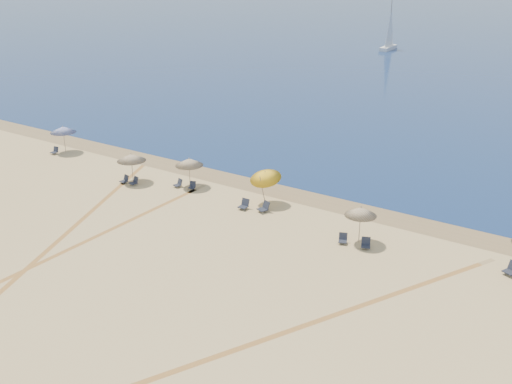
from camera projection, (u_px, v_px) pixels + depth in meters
ground at (4, 362)px, 25.57m from camera, size 160.00×160.00×0.00m
wet_sand at (285, 191)px, 44.15m from camera, size 500.00×500.00×0.00m
umbrella_0 at (63, 129)px, 52.38m from camera, size 2.27×2.27×2.44m
umbrella_1 at (131, 157)px, 45.39m from camera, size 2.25×2.25×2.34m
umbrella_2 at (189, 162)px, 44.48m from camera, size 2.13×2.14×2.31m
umbrella_3 at (265, 175)px, 41.25m from camera, size 2.24×2.30×2.76m
umbrella_4 at (361, 211)px, 35.55m from camera, size 1.96×1.96×2.42m
chair_0 at (55, 151)px, 52.54m from camera, size 0.57×0.66×0.64m
chair_1 at (125, 180)px, 45.72m from camera, size 0.62×0.69×0.63m
chair_2 at (134, 181)px, 45.35m from camera, size 0.65×0.72×0.64m
chair_3 at (179, 184)px, 44.96m from camera, size 0.67×0.72×0.62m
chair_4 at (192, 186)px, 44.55m from camera, size 0.66×0.71×0.59m
chair_5 at (244, 205)px, 41.02m from camera, size 0.59×0.70×0.71m
chair_6 at (264, 207)px, 40.55m from camera, size 0.84×0.90×0.74m
chair_7 at (343, 239)px, 36.12m from camera, size 0.71×0.75×0.62m
chair_8 at (366, 244)px, 35.49m from camera, size 0.75×0.80×0.65m
chair_9 at (511, 269)px, 32.51m from camera, size 0.86×0.91×0.74m
sailboat_1 at (390, 35)px, 110.94m from camera, size 1.93×6.25×9.19m
tire_tracks at (121, 268)px, 33.23m from camera, size 54.85×40.20×0.00m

